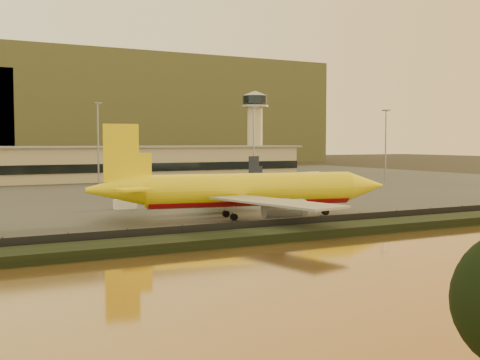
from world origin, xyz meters
name	(u,v)px	position (x,y,z in m)	size (l,w,h in m)	color
ground	(269,222)	(0.00, 0.00, 0.00)	(900.00, 900.00, 0.00)	black
embankment	(325,231)	(0.00, -17.00, 0.70)	(320.00, 7.00, 1.40)	black
tarmac	(118,187)	(0.00, 95.00, 0.10)	(320.00, 220.00, 0.20)	#2D2D2D
perimeter_fence	(310,224)	(0.00, -13.00, 1.30)	(300.00, 0.05, 2.20)	black
terminal_building	(53,165)	(-14.52, 125.55, 6.25)	(202.00, 25.00, 12.60)	tan
control_tower	(255,124)	(70.00, 131.00, 21.66)	(11.20, 11.20, 35.50)	tan
apron_light_masts	(185,137)	(15.00, 75.00, 15.70)	(152.20, 12.20, 25.40)	slate
dhl_cargo_jet	(246,190)	(-1.81, 5.48, 5.35)	(57.58, 55.69, 17.24)	yellow
white_narrowbody_jet	(289,179)	(42.34, 60.45, 3.21)	(34.88, 33.53, 10.07)	white
gse_vehicle_yellow	(208,203)	(0.07, 26.44, 1.02)	(3.64, 1.64, 1.64)	yellow
gse_vehicle_white	(125,204)	(-17.12, 30.84, 1.23)	(4.56, 2.05, 2.05)	white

